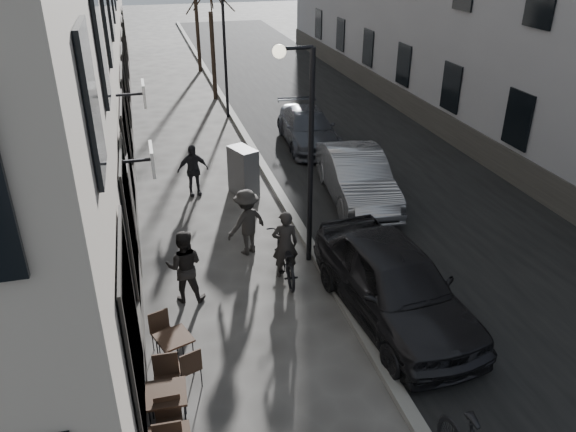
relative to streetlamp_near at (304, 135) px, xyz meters
name	(u,v)px	position (x,y,z in m)	size (l,w,h in m)	color
road	(329,124)	(4.02, 10.00, -3.16)	(7.30, 60.00, 0.00)	black
kerb	(241,129)	(0.37, 10.00, -3.10)	(0.25, 60.00, 0.12)	slate
streetlamp_near	(304,135)	(0.00, 0.00, 0.00)	(0.90, 0.28, 5.09)	black
streetlamp_far	(220,41)	(0.00, 12.00, 0.00)	(0.90, 0.28, 5.09)	black
bistro_set_b	(168,407)	(-3.45, -4.40, -2.70)	(0.65, 1.54, 0.90)	black
bistro_set_c	(175,349)	(-3.23, -3.01, -2.73)	(0.84, 1.46, 0.84)	black
utility_cabinet	(243,171)	(-0.63, 4.14, -2.44)	(0.53, 0.96, 1.44)	#59595C
bicycle	(285,257)	(-0.56, -0.54, -2.66)	(0.67, 1.91, 1.00)	black
cyclist_rider	(285,244)	(-0.56, -0.54, -2.34)	(0.60, 0.39, 1.64)	black
pedestrian_near	(184,266)	(-2.83, -0.89, -2.34)	(0.80, 0.62, 1.64)	black
pedestrian_mid	(247,222)	(-1.19, 0.71, -2.32)	(1.08, 0.62, 1.67)	#282623
pedestrian_far	(193,170)	(-2.08, 4.45, -2.37)	(0.92, 0.38, 1.57)	black
car_near	(394,283)	(1.17, -2.57, -2.35)	(1.91, 4.76, 1.62)	black
car_mid	(357,176)	(2.47, 2.89, -2.42)	(1.56, 4.47, 1.47)	gray
car_far	(308,128)	(2.47, 7.82, -2.52)	(1.78, 4.39, 1.27)	#3A3D45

